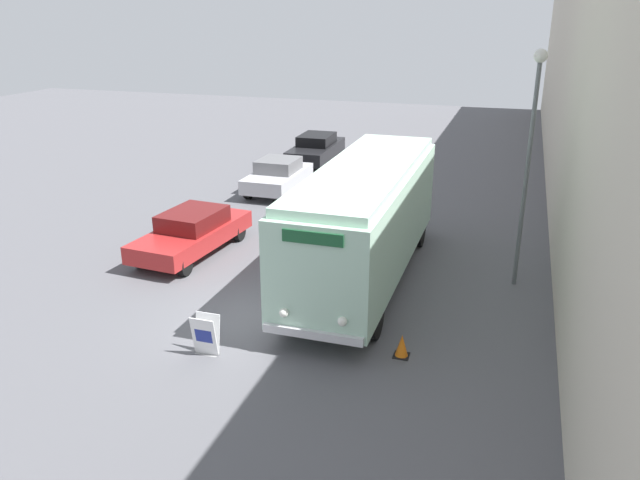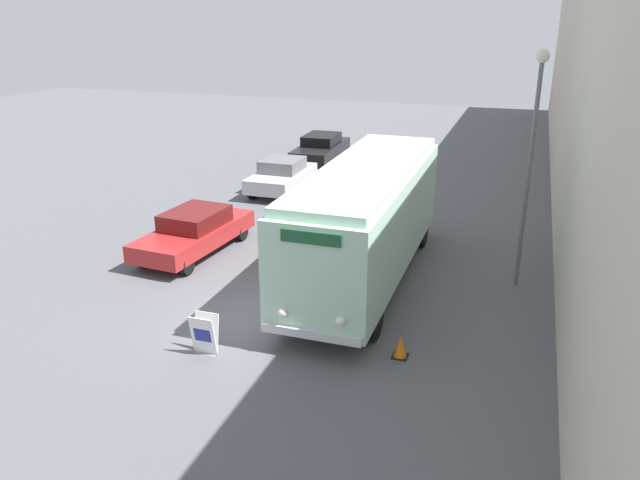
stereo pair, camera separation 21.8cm
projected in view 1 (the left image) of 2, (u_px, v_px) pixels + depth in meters
The scene contains 9 objects.
ground_plane at pixel (261, 321), 16.07m from camera, with size 80.00×80.00×0.00m, color #56565B.
building_wall_right at pixel (568, 113), 21.41m from camera, with size 0.30×60.00×8.36m.
vintage_bus at pixel (365, 217), 17.85m from camera, with size 2.51×9.58×3.45m.
sign_board at pixel (206, 336), 14.37m from camera, with size 0.61×0.37×0.98m.
streetlamp at pixel (531, 139), 16.76m from camera, with size 0.36×0.36×6.60m.
parked_car_near at pixel (192, 232), 20.29m from camera, with size 2.26×4.82×1.42m.
parked_car_mid at pixel (278, 175), 27.08m from camera, with size 1.91×4.04×1.46m.
parked_car_far at pixel (316, 149), 32.02m from camera, with size 1.95×4.81×1.53m.
traffic_cone at pixel (402, 346), 14.33m from camera, with size 0.36×0.36×0.55m.
Camera 1 is at (5.85, -13.18, 7.54)m, focal length 35.00 mm.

